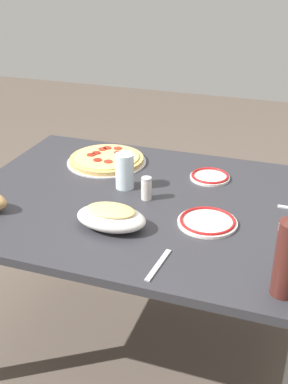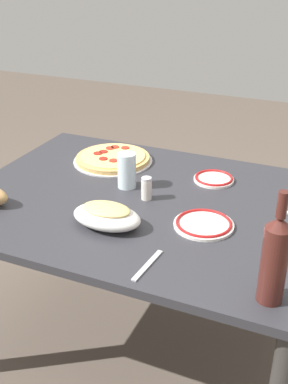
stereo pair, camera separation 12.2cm
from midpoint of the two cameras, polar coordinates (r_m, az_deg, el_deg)
ground_plane at (r=2.23m, az=1.64°, el=-17.08°), size 8.00×8.00×0.00m
dining_table at (r=1.87m, az=1.87°, el=-3.64°), size 1.34×1.00×0.70m
pepperoni_pizza at (r=2.14m, az=-2.01°, el=3.91°), size 0.34×0.34×0.03m
baked_pasta_dish at (r=1.63m, az=-2.22°, el=-2.76°), size 0.24×0.15×0.08m
wine_bottle at (r=1.31m, az=17.58°, el=-7.42°), size 0.07×0.07×0.32m
water_glass at (r=1.88m, az=-0.17°, el=2.50°), size 0.07×0.07×0.14m
side_plate_near at (r=1.99m, az=9.89°, el=1.51°), size 0.16×0.16×0.02m
side_plate_far at (r=1.66m, az=9.07°, el=-3.73°), size 0.20×0.20×0.02m
spice_shaker at (r=1.80m, az=2.23°, el=0.38°), size 0.04×0.04×0.09m
fork_left at (r=1.45m, az=2.84°, el=-8.57°), size 0.03×0.17×0.00m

